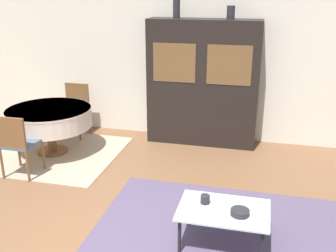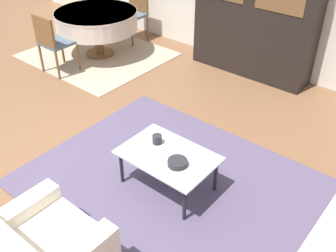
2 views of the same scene
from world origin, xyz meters
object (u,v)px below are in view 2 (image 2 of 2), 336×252
(coffee_table, at_px, (168,158))
(bowl, at_px, (178,163))
(dining_table, at_px, (97,20))
(display_cabinet, at_px, (256,6))
(cup, at_px, (157,139))
(dining_chair_near, at_px, (53,40))
(dining_chair_far, at_px, (134,11))

(coffee_table, bearing_deg, bowl, -20.62)
(bowl, bearing_deg, dining_table, 149.67)
(coffee_table, distance_m, bowl, 0.19)
(display_cabinet, xyz_separation_m, cup, (0.48, -2.74, -0.58))
(cup, bearing_deg, dining_table, 148.47)
(display_cabinet, height_order, dining_chair_near, display_cabinet)
(coffee_table, xyz_separation_m, dining_chair_far, (-2.96, 2.65, 0.16))
(dining_chair_far, bearing_deg, dining_chair_near, 90.00)
(coffee_table, xyz_separation_m, display_cabinet, (-0.68, 2.81, 0.67))
(coffee_table, relative_size, dining_chair_near, 1.02)
(dining_table, relative_size, bowl, 6.99)
(cup, distance_m, bowl, 0.40)
(dining_chair_near, height_order, dining_chair_far, same)
(display_cabinet, distance_m, dining_chair_far, 2.34)
(display_cabinet, height_order, cup, display_cabinet)
(coffee_table, distance_m, display_cabinet, 2.97)
(dining_chair_far, bearing_deg, display_cabinet, -175.77)
(dining_table, bearing_deg, bowl, -30.33)
(dining_table, height_order, dining_chair_far, dining_chair_far)
(bowl, bearing_deg, dining_chair_far, 139.07)
(display_cabinet, height_order, bowl, display_cabinet)
(cup, relative_size, bowl, 0.51)
(dining_chair_near, xyz_separation_m, dining_chair_far, (0.00, 1.76, 0.00))
(display_cabinet, distance_m, bowl, 3.06)
(coffee_table, height_order, dining_chair_near, dining_chair_near)
(dining_chair_near, bearing_deg, display_cabinet, 40.33)
(display_cabinet, xyz_separation_m, dining_chair_far, (-2.27, -0.17, -0.51))
(bowl, bearing_deg, cup, 159.56)
(dining_table, xyz_separation_m, dining_chair_far, (0.00, 0.88, -0.06))
(dining_chair_near, bearing_deg, dining_chair_far, 90.00)
(cup, xyz_separation_m, bowl, (0.37, -0.14, -0.02))
(cup, bearing_deg, bowl, -20.44)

